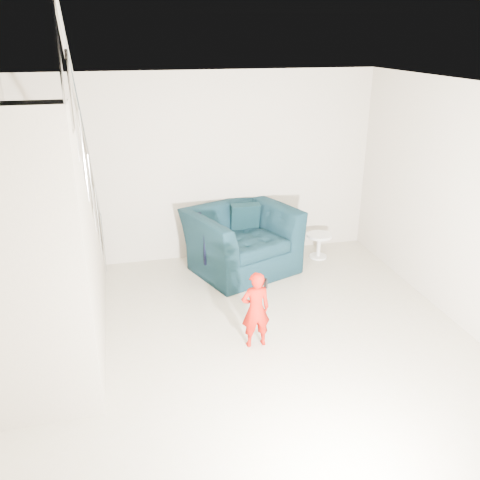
# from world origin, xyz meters

# --- Properties ---
(floor) EXTENTS (5.50, 5.50, 0.00)m
(floor) POSITION_xyz_m (0.00, 0.00, 0.00)
(floor) COLOR tan
(floor) RESTS_ON ground
(ceiling) EXTENTS (5.50, 5.50, 0.00)m
(ceiling) POSITION_xyz_m (0.00, 0.00, 2.70)
(ceiling) COLOR silver
(ceiling) RESTS_ON back_wall
(back_wall) EXTENTS (5.00, 0.00, 5.00)m
(back_wall) POSITION_xyz_m (0.00, 2.75, 1.35)
(back_wall) COLOR #B6A894
(back_wall) RESTS_ON floor
(front_wall) EXTENTS (5.00, 0.00, 5.00)m
(front_wall) POSITION_xyz_m (0.00, -2.75, 1.35)
(front_wall) COLOR #B6A894
(front_wall) RESTS_ON floor
(armchair) EXTENTS (1.72, 1.62, 0.90)m
(armchair) POSITION_xyz_m (0.40, 2.14, 0.45)
(armchair) COLOR black
(armchair) RESTS_ON floor
(toddler) EXTENTS (0.33, 0.22, 0.87)m
(toddler) POSITION_xyz_m (0.09, 0.25, 0.44)
(toddler) COLOR #900904
(toddler) RESTS_ON floor
(side_table) EXTENTS (0.37, 0.37, 0.37)m
(side_table) POSITION_xyz_m (1.62, 2.27, 0.25)
(side_table) COLOR silver
(side_table) RESTS_ON floor
(staircase) EXTENTS (1.02, 3.03, 3.62)m
(staircase) POSITION_xyz_m (-2.00, 0.55, 0.95)
(staircase) COLOR #ADA089
(staircase) RESTS_ON floor
(cushion) EXTENTS (0.42, 0.20, 0.41)m
(cushion) POSITION_xyz_m (0.52, 2.43, 0.69)
(cushion) COLOR black
(cushion) RESTS_ON armchair
(throw) EXTENTS (0.05, 0.51, 0.58)m
(throw) POSITION_xyz_m (-0.17, 2.06, 0.56)
(throw) COLOR black
(throw) RESTS_ON armchair
(phone) EXTENTS (0.02, 0.05, 0.10)m
(phone) POSITION_xyz_m (0.19, 0.21, 0.76)
(phone) COLOR black
(phone) RESTS_ON toddler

